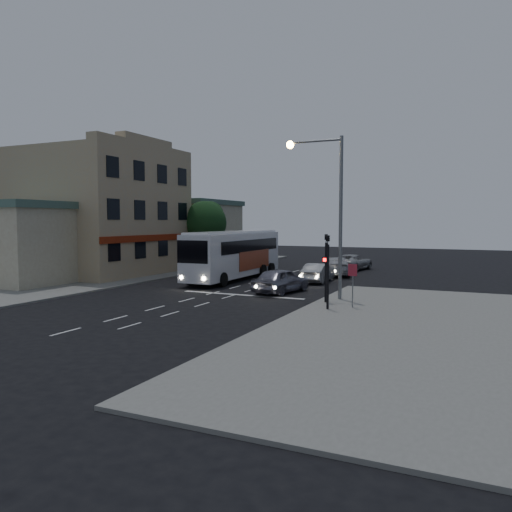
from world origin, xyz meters
The scene contains 17 objects.
ground centered at (0.00, 0.00, 0.00)m, with size 120.00×120.00×0.00m, color black.
sidewalk_near centered at (13.00, -4.00, 0.06)m, with size 12.00×24.00×0.12m, color slate.
sidewalk_far centered at (-13.00, 8.00, 0.06)m, with size 12.00×50.00×0.12m, color slate.
road_markings centered at (1.29, 3.31, 0.00)m, with size 8.00×30.55×0.01m.
tour_bus centered at (-2.06, 8.94, 2.00)m, with size 2.87×12.09×3.70m.
car_suv centered at (3.81, 3.80, 0.78)m, with size 1.85×4.61×1.57m, color slate.
car_sedan_a centered at (4.28, 9.94, 0.69)m, with size 1.47×4.21×1.39m, color #BABABA.
car_sedan_b centered at (4.30, 14.99, 0.76)m, with size 2.14×5.26×1.53m, color #B4B4B7.
car_sedan_c centered at (4.31, 20.16, 0.72)m, with size 2.38×5.16×1.43m, color #B1B1B1.
traffic_signal_main centered at (7.60, 0.78, 2.42)m, with size 0.25×0.35×4.10m.
traffic_signal_side centered at (8.30, -1.20, 2.42)m, with size 0.18×0.15×4.10m.
regulatory_sign centered at (9.30, -0.24, 1.60)m, with size 0.45×0.12×2.20m.
streetlight centered at (7.34, 2.20, 5.73)m, with size 3.32×0.44×9.00m.
main_building centered at (-13.96, 8.00, 5.16)m, with size 10.12×12.00×11.00m.
low_building_south centered at (-14.50, -0.50, 3.00)m, with size 7.40×5.40×5.70m.
low_building_north centered at (-13.50, 20.00, 3.39)m, with size 9.40×9.40×6.50m.
street_tree centered at (-8.21, 15.02, 4.50)m, with size 4.00×4.00×6.20m.
Camera 1 is at (15.24, -24.83, 4.46)m, focal length 35.00 mm.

